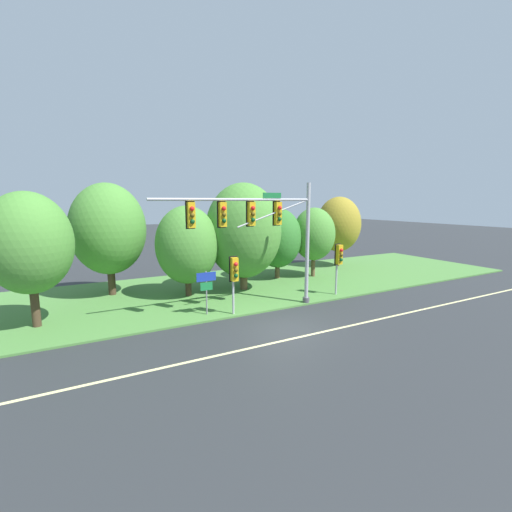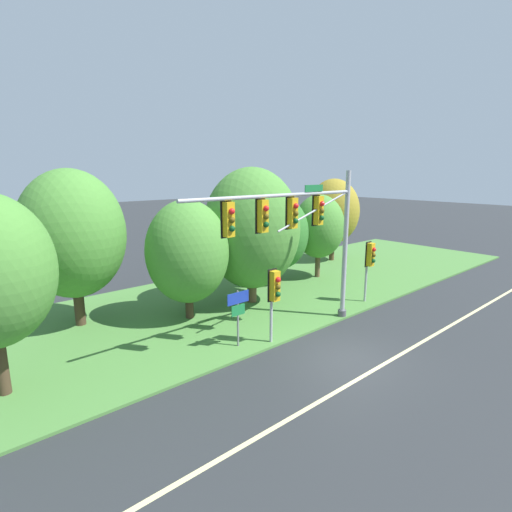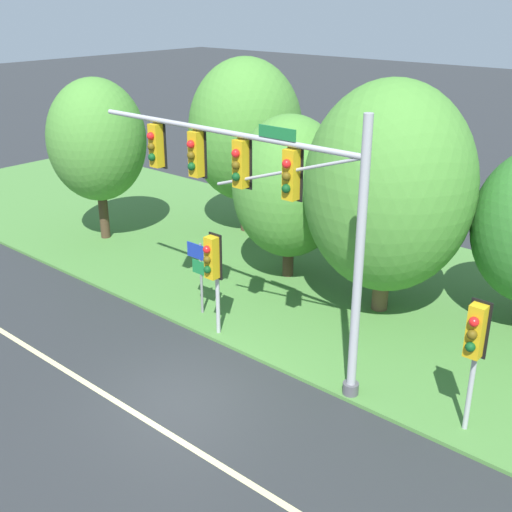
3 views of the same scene
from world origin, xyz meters
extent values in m
plane|color=#282B2D|center=(0.00, 0.00, 0.00)|extent=(160.00, 160.00, 0.00)
cube|color=beige|center=(0.00, -1.20, 0.00)|extent=(36.00, 0.16, 0.01)
cube|color=#477A38|center=(0.00, 8.25, 0.05)|extent=(48.00, 11.50, 0.10)
cylinder|color=#9EA0A5|center=(3.24, 2.74, 3.56)|extent=(0.22, 0.22, 6.92)
cylinder|color=#4C4C51|center=(3.24, 2.74, 0.25)|extent=(0.40, 0.40, 0.30)
cylinder|color=#9EA0A5|center=(-1.18, 2.74, 6.08)|extent=(8.83, 0.14, 0.14)
cylinder|color=#9EA0A5|center=(1.03, 2.74, 5.38)|extent=(4.44, 0.08, 1.48)
cube|color=gold|center=(1.23, 2.74, 5.35)|extent=(0.34, 0.28, 1.22)
cube|color=black|center=(1.23, 2.90, 5.35)|extent=(0.46, 0.04, 1.34)
sphere|color=red|center=(1.23, 2.56, 5.65)|extent=(0.22, 0.22, 0.22)
sphere|color=#51420C|center=(1.23, 2.56, 5.35)|extent=(0.22, 0.22, 0.22)
sphere|color=#0C4219|center=(1.23, 2.56, 5.05)|extent=(0.22, 0.22, 0.22)
cube|color=gold|center=(-0.38, 2.74, 5.35)|extent=(0.34, 0.28, 1.22)
cube|color=black|center=(-0.38, 2.90, 5.35)|extent=(0.46, 0.04, 1.34)
sphere|color=red|center=(-0.38, 2.56, 5.65)|extent=(0.22, 0.22, 0.22)
sphere|color=#51420C|center=(-0.38, 2.56, 5.35)|extent=(0.22, 0.22, 0.22)
sphere|color=#0C4219|center=(-0.38, 2.56, 5.05)|extent=(0.22, 0.22, 0.22)
cube|color=gold|center=(-1.98, 2.74, 5.35)|extent=(0.34, 0.28, 1.22)
cube|color=black|center=(-1.98, 2.90, 5.35)|extent=(0.46, 0.04, 1.34)
sphere|color=red|center=(-1.98, 2.56, 5.65)|extent=(0.22, 0.22, 0.22)
sphere|color=#51420C|center=(-1.98, 2.56, 5.35)|extent=(0.22, 0.22, 0.22)
sphere|color=#0C4219|center=(-1.98, 2.56, 5.05)|extent=(0.22, 0.22, 0.22)
cube|color=gold|center=(-3.59, 2.74, 5.35)|extent=(0.34, 0.28, 1.22)
cube|color=black|center=(-3.59, 2.90, 5.35)|extent=(0.46, 0.04, 1.34)
sphere|color=red|center=(-3.59, 2.56, 5.65)|extent=(0.22, 0.22, 0.22)
sphere|color=#51420C|center=(-3.59, 2.56, 5.35)|extent=(0.22, 0.22, 0.22)
sphere|color=#0C4219|center=(-3.59, 2.56, 5.05)|extent=(0.22, 0.22, 0.22)
cube|color=#196B33|center=(0.83, 2.69, 6.30)|extent=(1.10, 0.04, 0.28)
cylinder|color=#9EA0A5|center=(-1.41, 2.85, 1.60)|extent=(0.12, 0.12, 2.99)
cube|color=gold|center=(-1.41, 2.65, 2.53)|extent=(0.34, 0.28, 1.22)
cube|color=black|center=(-1.41, 2.81, 2.53)|extent=(0.46, 0.04, 1.34)
sphere|color=red|center=(-1.41, 2.47, 2.83)|extent=(0.22, 0.22, 0.22)
sphere|color=#51420C|center=(-1.41, 2.47, 2.53)|extent=(0.22, 0.22, 0.22)
sphere|color=#0C4219|center=(-1.41, 2.47, 2.23)|extent=(0.22, 0.22, 0.22)
cylinder|color=#9EA0A5|center=(5.98, 3.29, 1.68)|extent=(0.12, 0.12, 3.16)
cube|color=gold|center=(5.98, 3.09, 2.70)|extent=(0.34, 0.28, 1.22)
cube|color=black|center=(5.98, 3.25, 2.70)|extent=(0.46, 0.04, 1.34)
sphere|color=red|center=(5.98, 2.91, 3.00)|extent=(0.22, 0.22, 0.22)
sphere|color=#51420C|center=(5.98, 2.91, 2.70)|extent=(0.22, 0.22, 0.22)
sphere|color=#0C4219|center=(5.98, 2.91, 2.40)|extent=(0.22, 0.22, 0.22)
cylinder|color=slate|center=(-2.67, 3.44, 1.25)|extent=(0.08, 0.08, 2.31)
cube|color=#193399|center=(-2.67, 3.41, 2.13)|extent=(1.05, 0.03, 0.46)
cube|color=#197238|center=(-2.67, 3.41, 1.62)|extent=(0.66, 0.03, 0.43)
cylinder|color=#423021|center=(-10.42, 5.59, 1.57)|extent=(0.38, 0.38, 2.95)
ellipsoid|color=#478433|center=(-10.42, 5.59, 4.09)|extent=(3.79, 3.79, 4.74)
cylinder|color=#423021|center=(-6.66, 9.99, 1.57)|extent=(0.45, 0.45, 2.94)
ellipsoid|color=#478433|center=(-6.66, 9.99, 4.29)|extent=(4.53, 4.53, 5.67)
cylinder|color=#423021|center=(-2.43, 7.44, 1.18)|extent=(0.39, 0.39, 2.16)
ellipsoid|color=#478433|center=(-2.43, 7.44, 3.33)|extent=(3.86, 3.86, 4.83)
cylinder|color=brown|center=(1.37, 7.28, 1.39)|extent=(0.50, 0.50, 2.58)
ellipsoid|color=#478433|center=(1.37, 7.28, 4.06)|extent=(5.03, 5.03, 6.28)
camera|label=1|loc=(-8.53, -13.05, 5.98)|focal=24.00mm
camera|label=2|loc=(-12.01, -8.26, 7.03)|focal=28.00mm
camera|label=3|loc=(10.24, -8.99, 9.33)|focal=45.00mm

